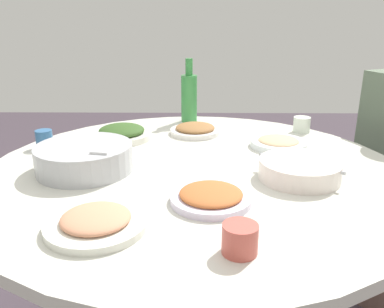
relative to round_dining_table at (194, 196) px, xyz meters
The scene contains 13 objects.
round_dining_table is the anchor object (origin of this frame).
rice_bowl 0.39m from the round_dining_table, 84.90° to the right, with size 0.31×0.31×0.09m.
soup_bowl 0.36m from the round_dining_table, 74.01° to the left, with size 0.25×0.25×0.06m.
dish_stirfry 0.41m from the round_dining_table, behind, with size 0.21×0.21×0.04m.
dish_shrimp 0.48m from the round_dining_table, 29.89° to the right, with size 0.25×0.25×0.04m.
dish_noodles 0.41m from the round_dining_table, 124.44° to the left, with size 0.21×0.21×0.04m.
dish_greens 0.46m from the round_dining_table, 136.76° to the right, with size 0.24×0.24×0.06m.
dish_tofu_braise 0.29m from the round_dining_table, 10.03° to the left, with size 0.22×0.22×0.04m.
green_bottle 0.64m from the round_dining_table, behind, with size 0.07×0.07×0.29m.
tea_cup_near 0.64m from the round_dining_table, 132.82° to the left, with size 0.07×0.07×0.07m, color silver.
tea_cup_far 0.62m from the round_dining_table, 108.86° to the right, with size 0.06×0.06×0.07m, color #306092.
tea_cup_side 0.53m from the round_dining_table, 11.22° to the left, with size 0.08×0.08×0.07m, color #C45348.
stool_for_diner_left 1.06m from the round_dining_table, 113.18° to the left, with size 0.35×0.35×0.45m, color brown.
Camera 1 is at (1.24, 0.01, 1.26)m, focal length 37.28 mm.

